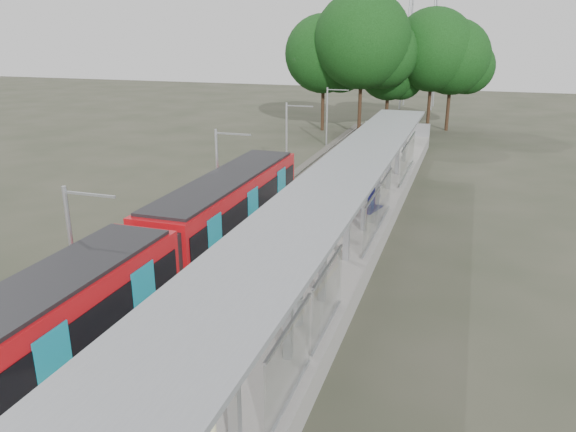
# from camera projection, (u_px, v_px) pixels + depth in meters

# --- Properties ---
(trackbed) EXTENTS (3.00, 70.00, 0.24)m
(trackbed) POSITION_uv_depth(u_px,v_px,m) (256.00, 221.00, 31.76)
(trackbed) COLOR #59544C
(trackbed) RESTS_ON ground
(platform) EXTENTS (6.00, 50.00, 1.00)m
(platform) POSITION_uv_depth(u_px,v_px,m) (333.00, 223.00, 30.31)
(platform) COLOR gray
(platform) RESTS_ON ground
(tactile_strip) EXTENTS (0.60, 50.00, 0.02)m
(tactile_strip) POSITION_uv_depth(u_px,v_px,m) (289.00, 209.00, 30.91)
(tactile_strip) COLOR gold
(tactile_strip) RESTS_ON platform
(end_fence) EXTENTS (6.00, 0.10, 1.20)m
(end_fence) POSITION_uv_depth(u_px,v_px,m) (397.00, 129.00, 52.47)
(end_fence) COLOR #9EA0A5
(end_fence) RESTS_ON platform
(train) EXTENTS (2.74, 27.60, 3.62)m
(train) POSITION_uv_depth(u_px,v_px,m) (152.00, 261.00, 21.36)
(train) COLOR black
(train) RESTS_ON ground
(canopy) EXTENTS (3.27, 38.00, 3.66)m
(canopy) POSITION_uv_depth(u_px,v_px,m) (350.00, 175.00, 25.23)
(canopy) COLOR #9EA0A5
(canopy) RESTS_ON platform
(tree_cluster) EXTENTS (20.83, 14.50, 14.24)m
(tree_cluster) POSITION_uv_depth(u_px,v_px,m) (389.00, 51.00, 57.55)
(tree_cluster) COLOR #382316
(tree_cluster) RESTS_ON ground
(catenary_masts) EXTENTS (2.08, 48.16, 5.40)m
(catenary_masts) POSITION_uv_depth(u_px,v_px,m) (219.00, 175.00, 30.48)
(catenary_masts) COLOR #9EA0A5
(catenary_masts) RESTS_ON ground
(bench_mid) EXTENTS (0.89, 1.76, 1.15)m
(bench_mid) POSITION_uv_depth(u_px,v_px,m) (370.00, 207.00, 29.25)
(bench_mid) COLOR #111054
(bench_mid) RESTS_ON platform
(bench_far) EXTENTS (0.77, 1.42, 0.93)m
(bench_far) POSITION_uv_depth(u_px,v_px,m) (371.00, 197.00, 31.53)
(bench_far) COLOR #111054
(bench_far) RESTS_ON platform
(info_pillar_far) EXTENTS (0.45, 0.45, 1.99)m
(info_pillar_far) POSITION_uv_depth(u_px,v_px,m) (332.00, 217.00, 26.90)
(info_pillar_far) COLOR beige
(info_pillar_far) RESTS_ON platform
(litter_bin) EXTENTS (0.51, 0.51, 0.98)m
(litter_bin) POSITION_uv_depth(u_px,v_px,m) (296.00, 310.00, 18.77)
(litter_bin) COLOR #9EA0A5
(litter_bin) RESTS_ON platform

